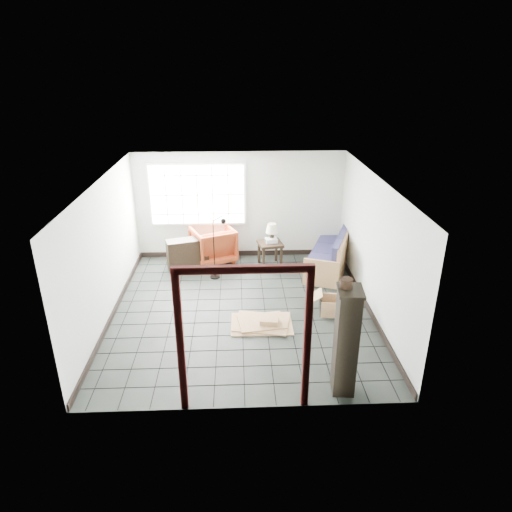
{
  "coord_description": "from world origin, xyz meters",
  "views": [
    {
      "loc": [
        -0.06,
        -7.84,
        4.55
      ],
      "look_at": [
        0.29,
        0.3,
        1.03
      ],
      "focal_mm": 32.0,
      "sensor_mm": 36.0,
      "label": 1
    }
  ],
  "objects_px": {
    "side_table": "(270,246)",
    "armchair": "(213,243)",
    "futon_sofa": "(332,256)",
    "tall_shelf": "(346,340)"
  },
  "relations": [
    {
      "from": "armchair",
      "to": "side_table",
      "type": "relative_size",
      "value": 1.51
    },
    {
      "from": "futon_sofa",
      "to": "tall_shelf",
      "type": "height_order",
      "value": "tall_shelf"
    },
    {
      "from": "side_table",
      "to": "armchair",
      "type": "bearing_deg",
      "value": 167.43
    },
    {
      "from": "side_table",
      "to": "tall_shelf",
      "type": "height_order",
      "value": "tall_shelf"
    },
    {
      "from": "armchair",
      "to": "tall_shelf",
      "type": "bearing_deg",
      "value": 90.78
    },
    {
      "from": "side_table",
      "to": "futon_sofa",
      "type": "bearing_deg",
      "value": -9.89
    },
    {
      "from": "futon_sofa",
      "to": "tall_shelf",
      "type": "xyz_separation_m",
      "value": [
        -0.67,
        -4.25,
        0.52
      ]
    },
    {
      "from": "armchair",
      "to": "tall_shelf",
      "type": "distance_m",
      "value": 5.26
    },
    {
      "from": "futon_sofa",
      "to": "side_table",
      "type": "height_order",
      "value": "futon_sofa"
    },
    {
      "from": "armchair",
      "to": "side_table",
      "type": "xyz_separation_m",
      "value": [
        1.36,
        -0.3,
        0.01
      ]
    }
  ]
}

